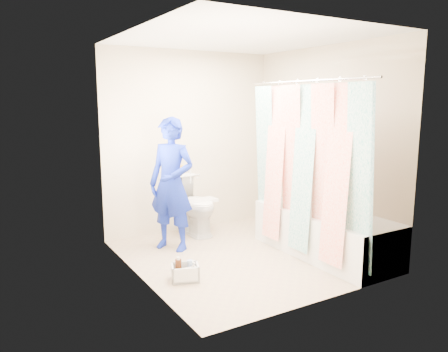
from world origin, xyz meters
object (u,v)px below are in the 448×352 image
bathtub (324,232)px  plumber (172,184)px  toilet (194,204)px  cleaning_caddy (186,273)px

bathtub → plumber: bearing=142.6°
bathtub → toilet: bearing=121.0°
toilet → cleaning_caddy: (-0.78, -1.36, -0.32)m
toilet → plumber: (-0.51, -0.43, 0.39)m
toilet → cleaning_caddy: bearing=-122.7°
bathtub → cleaning_caddy: bearing=175.1°
bathtub → toilet: 1.76m
bathtub → cleaning_caddy: (-1.69, 0.14, -0.19)m
cleaning_caddy → plumber: bearing=94.1°
cleaning_caddy → toilet: bearing=80.8°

